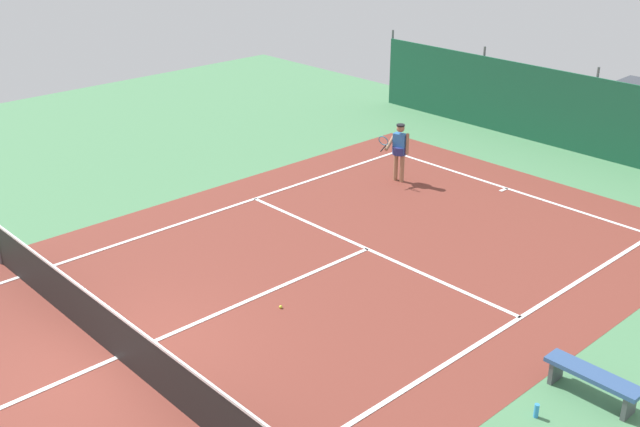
{
  "coord_description": "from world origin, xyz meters",
  "views": [
    {
      "loc": [
        10.96,
        -5.29,
        7.86
      ],
      "look_at": [
        -0.73,
        5.6,
        0.9
      ],
      "focal_mm": 43.68,
      "sensor_mm": 36.0,
      "label": 1
    }
  ],
  "objects_px": {
    "tennis_ball_near_player": "(281,307)",
    "water_bottle": "(536,411)",
    "tennis_player": "(399,148)",
    "parked_car": "(636,109)",
    "tennis_net": "(114,333)",
    "courtside_bench": "(593,379)"
  },
  "relations": [
    {
      "from": "tennis_ball_near_player",
      "to": "water_bottle",
      "type": "distance_m",
      "value": 5.37
    },
    {
      "from": "tennis_player",
      "to": "parked_car",
      "type": "distance_m",
      "value": 9.22
    },
    {
      "from": "tennis_net",
      "to": "tennis_ball_near_player",
      "type": "height_order",
      "value": "tennis_net"
    },
    {
      "from": "tennis_net",
      "to": "tennis_player",
      "type": "xyz_separation_m",
      "value": [
        -2.42,
        10.17,
        0.45
      ]
    },
    {
      "from": "tennis_net",
      "to": "tennis_player",
      "type": "relative_size",
      "value": 6.17
    },
    {
      "from": "courtside_bench",
      "to": "water_bottle",
      "type": "bearing_deg",
      "value": -107.01
    },
    {
      "from": "courtside_bench",
      "to": "water_bottle",
      "type": "height_order",
      "value": "courtside_bench"
    },
    {
      "from": "tennis_ball_near_player",
      "to": "parked_car",
      "type": "height_order",
      "value": "parked_car"
    },
    {
      "from": "tennis_net",
      "to": "courtside_bench",
      "type": "relative_size",
      "value": 6.33
    },
    {
      "from": "tennis_net",
      "to": "water_bottle",
      "type": "distance_m",
      "value": 7.21
    },
    {
      "from": "parked_car",
      "to": "tennis_ball_near_player",
      "type": "bearing_deg",
      "value": -90.1
    },
    {
      "from": "tennis_player",
      "to": "tennis_ball_near_player",
      "type": "bearing_deg",
      "value": 101.92
    },
    {
      "from": "courtside_bench",
      "to": "water_bottle",
      "type": "xyz_separation_m",
      "value": [
        -0.33,
        -1.08,
        -0.25
      ]
    },
    {
      "from": "courtside_bench",
      "to": "tennis_ball_near_player",
      "type": "bearing_deg",
      "value": -161.82
    },
    {
      "from": "tennis_ball_near_player",
      "to": "water_bottle",
      "type": "bearing_deg",
      "value": 8.3
    },
    {
      "from": "tennis_net",
      "to": "tennis_ball_near_player",
      "type": "bearing_deg",
      "value": 78.34
    },
    {
      "from": "tennis_player",
      "to": "water_bottle",
      "type": "bearing_deg",
      "value": 131.65
    },
    {
      "from": "tennis_net",
      "to": "tennis_ball_near_player",
      "type": "relative_size",
      "value": 153.33
    },
    {
      "from": "courtside_bench",
      "to": "water_bottle",
      "type": "relative_size",
      "value": 6.67
    },
    {
      "from": "tennis_player",
      "to": "courtside_bench",
      "type": "height_order",
      "value": "tennis_player"
    },
    {
      "from": "tennis_player",
      "to": "parked_car",
      "type": "xyz_separation_m",
      "value": [
        2.41,
        8.9,
        -0.12
      ]
    },
    {
      "from": "tennis_player",
      "to": "tennis_ball_near_player",
      "type": "height_order",
      "value": "tennis_player"
    }
  ]
}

